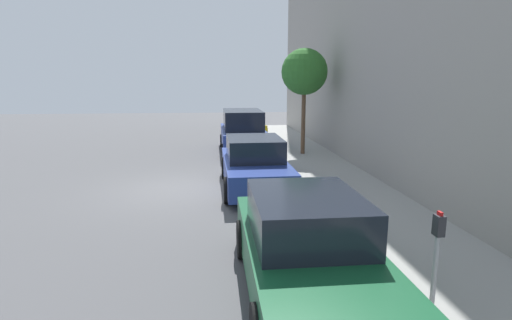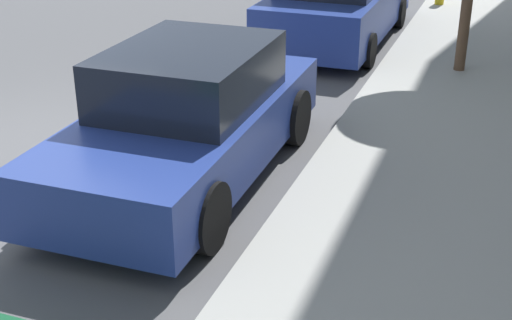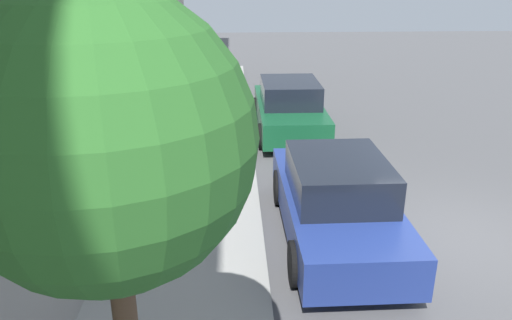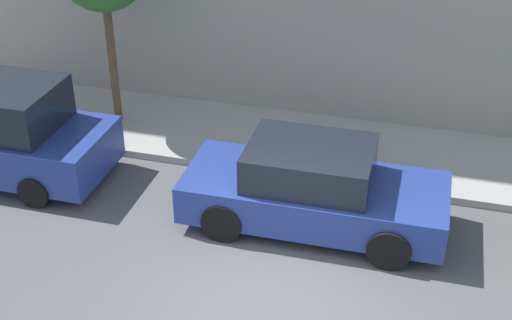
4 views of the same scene
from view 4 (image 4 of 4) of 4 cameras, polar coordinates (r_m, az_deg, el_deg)
name	(u,v)px [view 4 (image 4 of 4)]	position (r m, az deg, el deg)	size (l,w,h in m)	color
ground_plane	(272,305)	(10.97, 1.32, -11.49)	(60.00, 60.00, 0.00)	#515154
sidewalk	(330,149)	(14.80, 5.96, 0.92)	(2.65, 32.00, 0.15)	#9E9E99
parked_sedan_second	(313,189)	(12.24, 4.59, -2.32)	(1.92, 4.52, 1.54)	navy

